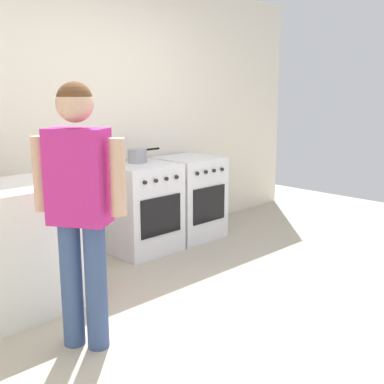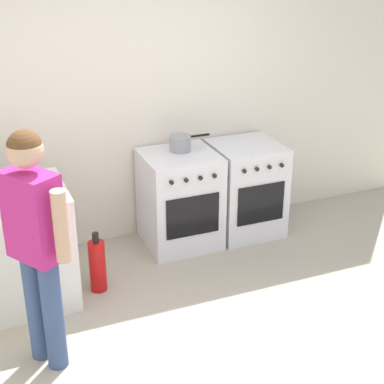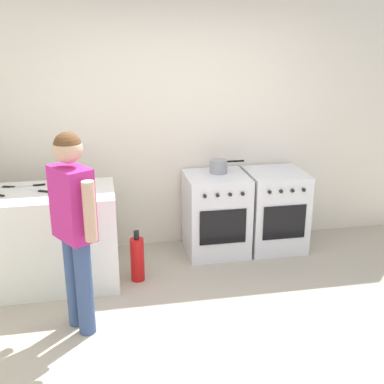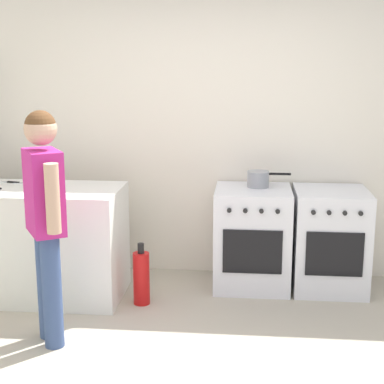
{
  "view_description": "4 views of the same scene",
  "coord_description": "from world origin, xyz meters",
  "px_view_note": "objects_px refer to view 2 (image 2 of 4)",
  "views": [
    {
      "loc": [
        -2.45,
        -1.97,
        1.54
      ],
      "look_at": [
        0.1,
        0.61,
        0.76
      ],
      "focal_mm": 45.0,
      "sensor_mm": 36.0,
      "label": 1
    },
    {
      "loc": [
        -1.32,
        -2.81,
        2.58
      ],
      "look_at": [
        0.16,
        0.83,
        0.84
      ],
      "focal_mm": 55.0,
      "sensor_mm": 36.0,
      "label": 2
    },
    {
      "loc": [
        -0.78,
        -3.0,
        2.26
      ],
      "look_at": [
        -0.05,
        0.83,
        0.94
      ],
      "focal_mm": 45.0,
      "sensor_mm": 36.0,
      "label": 3
    },
    {
      "loc": [
        0.3,
        -3.22,
        1.89
      ],
      "look_at": [
        -0.09,
        0.83,
        0.98
      ],
      "focal_mm": 55.0,
      "sensor_mm": 36.0,
      "label": 4
    }
  ],
  "objects_px": {
    "oven_left": "(180,199)",
    "oven_right": "(245,188)",
    "person": "(35,233)",
    "fire_extinguisher": "(98,265)",
    "pot": "(180,143)"
  },
  "relations": [
    {
      "from": "oven_left",
      "to": "pot",
      "type": "height_order",
      "value": "pot"
    },
    {
      "from": "person",
      "to": "fire_extinguisher",
      "type": "distance_m",
      "value": 1.12
    },
    {
      "from": "oven_right",
      "to": "fire_extinguisher",
      "type": "bearing_deg",
      "value": -162.48
    },
    {
      "from": "oven_left",
      "to": "oven_right",
      "type": "xyz_separation_m",
      "value": [
        0.64,
        -0.0,
        -0.0
      ]
    },
    {
      "from": "oven_right",
      "to": "fire_extinguisher",
      "type": "height_order",
      "value": "oven_right"
    },
    {
      "from": "pot",
      "to": "fire_extinguisher",
      "type": "height_order",
      "value": "pot"
    },
    {
      "from": "oven_left",
      "to": "person",
      "type": "height_order",
      "value": "person"
    },
    {
      "from": "pot",
      "to": "person",
      "type": "xyz_separation_m",
      "value": [
        -1.41,
        -1.25,
        0.02
      ]
    },
    {
      "from": "oven_right",
      "to": "person",
      "type": "xyz_separation_m",
      "value": [
        -2.02,
        -1.17,
        0.51
      ]
    },
    {
      "from": "fire_extinguisher",
      "to": "oven_left",
      "type": "bearing_deg",
      "value": 28.78
    },
    {
      "from": "pot",
      "to": "fire_extinguisher",
      "type": "relative_size",
      "value": 0.73
    },
    {
      "from": "pot",
      "to": "oven_left",
      "type": "bearing_deg",
      "value": -117.48
    },
    {
      "from": "pot",
      "to": "person",
      "type": "distance_m",
      "value": 1.89
    },
    {
      "from": "oven_left",
      "to": "person",
      "type": "distance_m",
      "value": 1.88
    },
    {
      "from": "oven_left",
      "to": "person",
      "type": "relative_size",
      "value": 0.54
    }
  ]
}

